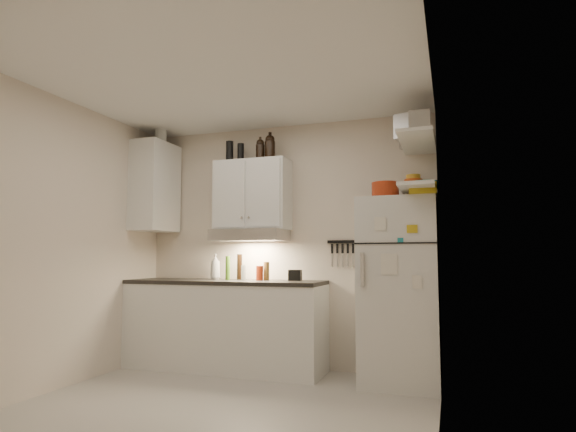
% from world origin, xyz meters
% --- Properties ---
extents(floor, '(3.20, 3.00, 0.02)m').
position_xyz_m(floor, '(0.00, 0.00, -0.01)').
color(floor, '#B8B2AA').
rests_on(floor, ground).
extents(ceiling, '(3.20, 3.00, 0.02)m').
position_xyz_m(ceiling, '(0.00, 0.00, 2.61)').
color(ceiling, white).
rests_on(ceiling, ground).
extents(back_wall, '(3.20, 0.02, 2.60)m').
position_xyz_m(back_wall, '(0.00, 1.51, 1.30)').
color(back_wall, beige).
rests_on(back_wall, ground).
extents(left_wall, '(0.02, 3.00, 2.60)m').
position_xyz_m(left_wall, '(-1.61, 0.00, 1.30)').
color(left_wall, beige).
rests_on(left_wall, ground).
extents(right_wall, '(0.02, 3.00, 2.60)m').
position_xyz_m(right_wall, '(1.61, 0.00, 1.30)').
color(right_wall, beige).
rests_on(right_wall, ground).
extents(base_cabinet, '(2.10, 0.60, 0.88)m').
position_xyz_m(base_cabinet, '(-0.55, 1.20, 0.44)').
color(base_cabinet, white).
rests_on(base_cabinet, floor).
extents(countertop, '(2.10, 0.62, 0.04)m').
position_xyz_m(countertop, '(-0.55, 1.20, 0.90)').
color(countertop, black).
rests_on(countertop, base_cabinet).
extents(upper_cabinet, '(0.80, 0.33, 0.75)m').
position_xyz_m(upper_cabinet, '(-0.30, 1.33, 1.83)').
color(upper_cabinet, white).
rests_on(upper_cabinet, back_wall).
extents(side_cabinet, '(0.33, 0.55, 1.00)m').
position_xyz_m(side_cabinet, '(-1.44, 1.20, 1.95)').
color(side_cabinet, white).
rests_on(side_cabinet, left_wall).
extents(range_hood, '(0.76, 0.46, 0.12)m').
position_xyz_m(range_hood, '(-0.30, 1.27, 1.39)').
color(range_hood, silver).
rests_on(range_hood, back_wall).
extents(fridge, '(0.70, 0.68, 1.70)m').
position_xyz_m(fridge, '(1.25, 1.16, 0.85)').
color(fridge, silver).
rests_on(fridge, floor).
extents(shelf_hi, '(0.30, 0.95, 0.03)m').
position_xyz_m(shelf_hi, '(1.45, 1.02, 2.20)').
color(shelf_hi, white).
rests_on(shelf_hi, right_wall).
extents(shelf_lo, '(0.30, 0.95, 0.03)m').
position_xyz_m(shelf_lo, '(1.45, 1.02, 1.76)').
color(shelf_lo, white).
rests_on(shelf_lo, right_wall).
extents(knife_strip, '(0.42, 0.02, 0.03)m').
position_xyz_m(knife_strip, '(0.70, 1.49, 1.32)').
color(knife_strip, black).
rests_on(knife_strip, back_wall).
extents(dutch_oven, '(0.32, 0.32, 0.14)m').
position_xyz_m(dutch_oven, '(1.15, 1.02, 1.77)').
color(dutch_oven, '#A93013').
rests_on(dutch_oven, fridge).
extents(book_stack, '(0.25, 0.31, 0.10)m').
position_xyz_m(book_stack, '(1.48, 0.92, 1.75)').
color(book_stack, gold).
rests_on(book_stack, fridge).
extents(spice_jar, '(0.07, 0.07, 0.11)m').
position_xyz_m(spice_jar, '(1.34, 1.07, 1.76)').
color(spice_jar, silver).
rests_on(spice_jar, fridge).
extents(stock_pot, '(0.28, 0.28, 0.18)m').
position_xyz_m(stock_pot, '(1.38, 1.31, 2.30)').
color(stock_pot, silver).
rests_on(stock_pot, shelf_hi).
extents(tin_a, '(0.27, 0.26, 0.22)m').
position_xyz_m(tin_a, '(1.39, 0.97, 2.33)').
color(tin_a, '#AAAAAD').
rests_on(tin_a, shelf_hi).
extents(tin_b, '(0.18, 0.18, 0.18)m').
position_xyz_m(tin_b, '(1.49, 0.76, 2.30)').
color(tin_b, '#AAAAAD').
rests_on(tin_b, shelf_hi).
extents(bowl_teal, '(0.22, 0.22, 0.09)m').
position_xyz_m(bowl_teal, '(1.41, 1.34, 1.82)').
color(bowl_teal, teal).
rests_on(bowl_teal, shelf_lo).
extents(bowl_orange, '(0.18, 0.18, 0.05)m').
position_xyz_m(bowl_orange, '(1.38, 1.38, 1.89)').
color(bowl_orange, '#E44F15').
rests_on(bowl_orange, bowl_teal).
extents(bowl_yellow, '(0.14, 0.14, 0.04)m').
position_xyz_m(bowl_yellow, '(1.38, 1.38, 1.94)').
color(bowl_yellow, gold).
rests_on(bowl_yellow, bowl_orange).
extents(plates, '(0.30, 0.30, 0.07)m').
position_xyz_m(plates, '(1.49, 1.08, 1.81)').
color(plates, teal).
rests_on(plates, shelf_lo).
extents(growler_a, '(0.12, 0.12, 0.22)m').
position_xyz_m(growler_a, '(-0.19, 1.27, 2.31)').
color(growler_a, black).
rests_on(growler_a, upper_cabinet).
extents(growler_b, '(0.14, 0.14, 0.26)m').
position_xyz_m(growler_b, '(-0.08, 1.27, 2.33)').
color(growler_b, black).
rests_on(growler_b, upper_cabinet).
extents(thermos_a, '(0.08, 0.08, 0.21)m').
position_xyz_m(thermos_a, '(-0.45, 1.35, 2.30)').
color(thermos_a, black).
rests_on(thermos_a, upper_cabinet).
extents(thermos_b, '(0.09, 0.09, 0.23)m').
position_xyz_m(thermos_b, '(-0.57, 1.32, 2.32)').
color(thermos_b, black).
rests_on(thermos_b, upper_cabinet).
extents(side_jar, '(0.17, 0.17, 0.17)m').
position_xyz_m(side_jar, '(-1.37, 1.19, 2.54)').
color(side_jar, silver).
rests_on(side_jar, side_cabinet).
extents(soap_bottle, '(0.15, 0.15, 0.31)m').
position_xyz_m(soap_bottle, '(-0.74, 1.34, 1.08)').
color(soap_bottle, white).
rests_on(soap_bottle, countertop).
extents(pepper_mill, '(0.07, 0.07, 0.19)m').
position_xyz_m(pepper_mill, '(-0.13, 1.31, 1.02)').
color(pepper_mill, brown).
rests_on(pepper_mill, countertop).
extents(oil_bottle, '(0.06, 0.06, 0.25)m').
position_xyz_m(oil_bottle, '(-0.54, 1.23, 1.05)').
color(oil_bottle, '#396018').
rests_on(oil_bottle, countertop).
extents(vinegar_bottle, '(0.07, 0.07, 0.27)m').
position_xyz_m(vinegar_bottle, '(-0.45, 1.34, 1.06)').
color(vinegar_bottle, black).
rests_on(vinegar_bottle, countertop).
extents(clear_bottle, '(0.07, 0.07, 0.15)m').
position_xyz_m(clear_bottle, '(-0.35, 1.24, 1.00)').
color(clear_bottle, silver).
rests_on(clear_bottle, countertop).
extents(red_jar, '(0.09, 0.09, 0.15)m').
position_xyz_m(red_jar, '(-0.18, 1.25, 1.00)').
color(red_jar, '#A93013').
rests_on(red_jar, countertop).
extents(caddy, '(0.14, 0.10, 0.11)m').
position_xyz_m(caddy, '(0.18, 1.33, 0.98)').
color(caddy, black).
rests_on(caddy, countertop).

